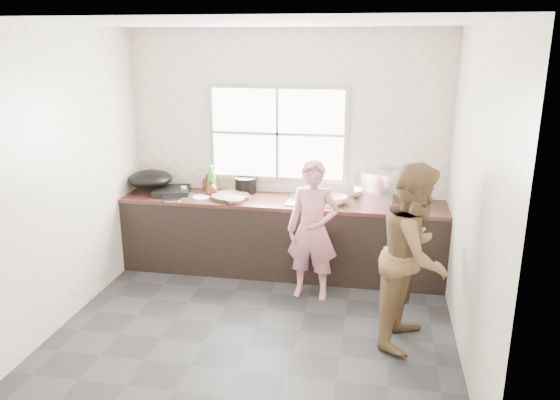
% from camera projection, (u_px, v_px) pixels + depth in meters
% --- Properties ---
extents(floor, '(3.60, 3.20, 0.01)m').
position_uv_depth(floor, '(257.00, 327.00, 5.09)').
color(floor, '#28282A').
rests_on(floor, ground).
extents(ceiling, '(3.60, 3.20, 0.01)m').
position_uv_depth(ceiling, '(253.00, 22.00, 4.32)').
color(ceiling, silver).
rests_on(ceiling, wall_back).
extents(wall_back, '(3.60, 0.01, 2.70)m').
position_uv_depth(wall_back, '(287.00, 151.00, 6.22)').
color(wall_back, beige).
rests_on(wall_back, ground).
extents(wall_left, '(0.01, 3.20, 2.70)m').
position_uv_depth(wall_left, '(64.00, 178.00, 5.02)').
color(wall_left, beige).
rests_on(wall_left, ground).
extents(wall_right, '(0.01, 3.20, 2.70)m').
position_uv_depth(wall_right, '(473.00, 198.00, 4.39)').
color(wall_right, beige).
rests_on(wall_right, ground).
extents(wall_front, '(3.60, 0.01, 2.70)m').
position_uv_depth(wall_front, '(194.00, 258.00, 3.19)').
color(wall_front, beige).
rests_on(wall_front, ground).
extents(cabinet, '(3.60, 0.62, 0.82)m').
position_uv_depth(cabinet, '(282.00, 238.00, 6.19)').
color(cabinet, black).
rests_on(cabinet, floor).
extents(countertop, '(3.60, 0.64, 0.04)m').
position_uv_depth(countertop, '(282.00, 202.00, 6.07)').
color(countertop, '#391C17').
rests_on(countertop, cabinet).
extents(sink, '(0.55, 0.45, 0.02)m').
position_uv_depth(sink, '(313.00, 201.00, 6.00)').
color(sink, silver).
rests_on(sink, countertop).
extents(faucet, '(0.02, 0.02, 0.30)m').
position_uv_depth(faucet, '(315.00, 184.00, 6.15)').
color(faucet, silver).
rests_on(faucet, countertop).
extents(window_frame, '(1.60, 0.05, 1.10)m').
position_uv_depth(window_frame, '(278.00, 134.00, 6.17)').
color(window_frame, '#9EA0A5').
rests_on(window_frame, wall_back).
extents(window_glazing, '(1.50, 0.01, 1.00)m').
position_uv_depth(window_glazing, '(277.00, 134.00, 6.14)').
color(window_glazing, white).
rests_on(window_glazing, window_frame).
extents(woman, '(0.52, 0.37, 1.35)m').
position_uv_depth(woman, '(313.00, 235.00, 5.52)').
color(woman, pink).
rests_on(woman, floor).
extents(person_side, '(0.82, 0.93, 1.61)m').
position_uv_depth(person_side, '(415.00, 255.00, 4.66)').
color(person_side, brown).
rests_on(person_side, floor).
extents(cutting_board, '(0.56, 0.56, 0.04)m').
position_uv_depth(cutting_board, '(230.00, 196.00, 6.12)').
color(cutting_board, '#332514').
rests_on(cutting_board, countertop).
extents(cleaver, '(0.21, 0.19, 0.01)m').
position_uv_depth(cleaver, '(242.00, 196.00, 6.04)').
color(cleaver, silver).
rests_on(cleaver, cutting_board).
extents(bowl_mince, '(0.25, 0.25, 0.05)m').
position_uv_depth(bowl_mince, '(234.00, 200.00, 5.96)').
color(bowl_mince, silver).
rests_on(bowl_mince, countertop).
extents(bowl_crabs, '(0.22, 0.22, 0.07)m').
position_uv_depth(bowl_crabs, '(335.00, 201.00, 5.91)').
color(bowl_crabs, silver).
rests_on(bowl_crabs, countertop).
extents(bowl_held, '(0.24, 0.24, 0.06)m').
position_uv_depth(bowl_held, '(305.00, 204.00, 5.81)').
color(bowl_held, silver).
rests_on(bowl_held, countertop).
extents(black_pot, '(0.31, 0.31, 0.18)m').
position_uv_depth(black_pot, '(246.00, 185.00, 6.33)').
color(black_pot, black).
rests_on(black_pot, countertop).
extents(plate_food, '(0.25, 0.25, 0.02)m').
position_uv_depth(plate_food, '(201.00, 197.00, 6.12)').
color(plate_food, white).
rests_on(plate_food, countertop).
extents(bottle_green, '(0.15, 0.15, 0.31)m').
position_uv_depth(bottle_green, '(212.00, 178.00, 6.37)').
color(bottle_green, '#33862B').
rests_on(bottle_green, countertop).
extents(bottle_brown_tall, '(0.08, 0.08, 0.18)m').
position_uv_depth(bottle_brown_tall, '(207.00, 183.00, 6.42)').
color(bottle_brown_tall, '#512614').
rests_on(bottle_brown_tall, countertop).
extents(bottle_brown_short, '(0.14, 0.14, 0.17)m').
position_uv_depth(bottle_brown_short, '(212.00, 188.00, 6.21)').
color(bottle_brown_short, '#501F14').
rests_on(bottle_brown_short, countertop).
extents(glass_jar, '(0.07, 0.07, 0.09)m').
position_uv_depth(glass_jar, '(184.00, 190.00, 6.28)').
color(glass_jar, '#BBBEC2').
rests_on(glass_jar, countertop).
extents(burner, '(0.51, 0.51, 0.06)m').
position_uv_depth(burner, '(171.00, 191.00, 6.30)').
color(burner, black).
rests_on(burner, countertop).
extents(wok, '(0.65, 0.65, 0.19)m').
position_uv_depth(wok, '(150.00, 179.00, 6.34)').
color(wok, black).
rests_on(wok, burner).
extents(dish_rack, '(0.54, 0.47, 0.34)m').
position_uv_depth(dish_rack, '(379.00, 187.00, 5.95)').
color(dish_rack, white).
rests_on(dish_rack, countertop).
extents(pot_lid_left, '(0.26, 0.26, 0.01)m').
position_uv_depth(pot_lid_left, '(172.00, 199.00, 6.07)').
color(pot_lid_left, silver).
rests_on(pot_lid_left, countertop).
extents(pot_lid_right, '(0.24, 0.24, 0.01)m').
position_uv_depth(pot_lid_right, '(186.00, 196.00, 6.21)').
color(pot_lid_right, silver).
rests_on(pot_lid_right, countertop).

